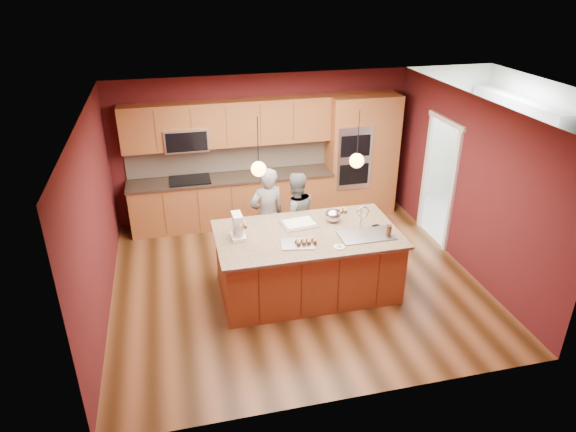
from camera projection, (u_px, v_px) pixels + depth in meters
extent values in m
plane|color=#3F250F|center=(295.00, 280.00, 7.98)|extent=(5.50, 5.50, 0.00)
plane|color=white|center=(296.00, 108.00, 6.80)|extent=(5.50, 5.50, 0.00)
plane|color=#511619|center=(263.00, 147.00, 9.57)|extent=(5.50, 0.00, 5.50)
plane|color=#511619|center=(356.00, 300.00, 5.21)|extent=(5.50, 0.00, 5.50)
plane|color=#511619|center=(95.00, 221.00, 6.82)|extent=(0.00, 5.00, 5.00)
plane|color=#511619|center=(467.00, 184.00, 7.96)|extent=(0.00, 5.00, 5.00)
cube|color=#9B5924|center=(233.00, 201.00, 9.57)|extent=(3.70, 0.60, 0.90)
cube|color=black|center=(232.00, 178.00, 9.36)|extent=(3.74, 0.64, 0.04)
cube|color=beige|center=(229.00, 157.00, 9.48)|extent=(3.70, 0.03, 0.56)
cube|color=#9B5924|center=(228.00, 123.00, 9.04)|extent=(3.70, 0.36, 0.80)
cube|color=black|center=(190.00, 180.00, 9.18)|extent=(0.72, 0.52, 0.03)
cube|color=silver|center=(186.00, 139.00, 8.96)|extent=(0.76, 0.40, 0.40)
cube|color=#9B5924|center=(349.00, 156.00, 9.73)|extent=(0.80, 0.60, 2.30)
cube|color=silver|center=(354.00, 159.00, 9.45)|extent=(0.66, 0.04, 1.20)
cube|color=#9B5924|center=(381.00, 153.00, 9.87)|extent=(0.50, 0.60, 2.30)
plane|color=#BBBBB4|center=(465.00, 222.00, 9.79)|extent=(2.60, 2.60, 0.00)
plane|color=silver|center=(520.00, 151.00, 9.39)|extent=(0.00, 2.70, 2.70)
cube|color=silver|center=(517.00, 119.00, 9.08)|extent=(0.35, 2.40, 0.75)
cylinder|color=black|center=(258.00, 143.00, 6.58)|extent=(0.01, 0.01, 0.70)
sphere|color=#EEB84E|center=(259.00, 169.00, 6.73)|extent=(0.20, 0.20, 0.20)
cylinder|color=black|center=(358.00, 136.00, 6.86)|extent=(0.01, 0.01, 0.70)
sphere|color=#EEB84E|center=(357.00, 161.00, 7.01)|extent=(0.20, 0.20, 0.20)
cube|color=#9B5924|center=(307.00, 263.00, 7.55)|extent=(2.52, 1.37, 0.92)
cube|color=tan|center=(307.00, 234.00, 7.34)|extent=(2.62, 1.47, 0.04)
cube|color=silver|center=(365.00, 240.00, 7.30)|extent=(0.76, 0.44, 0.18)
imported|color=black|center=(267.00, 216.00, 8.17)|extent=(0.67, 0.52, 1.63)
imported|color=gray|center=(295.00, 216.00, 8.29)|extent=(0.79, 0.65, 1.50)
cube|color=white|center=(238.00, 237.00, 7.16)|extent=(0.21, 0.26, 0.06)
cube|color=white|center=(236.00, 223.00, 7.18)|extent=(0.10, 0.08, 0.26)
cube|color=white|center=(237.00, 217.00, 7.05)|extent=(0.14, 0.26, 0.10)
cylinder|color=silver|center=(238.00, 234.00, 7.09)|extent=(0.15, 0.15, 0.14)
cube|color=silver|center=(299.00, 224.00, 7.54)|extent=(0.55, 0.44, 0.03)
cube|color=white|center=(299.00, 223.00, 7.54)|extent=(0.48, 0.36, 0.03)
cube|color=silver|center=(298.00, 244.00, 7.02)|extent=(0.51, 0.40, 0.02)
ellipsoid|color=silver|center=(333.00, 216.00, 7.62)|extent=(0.24, 0.24, 0.20)
cylinder|color=silver|center=(339.00, 247.00, 6.94)|extent=(0.16, 0.16, 0.01)
cylinder|color=#3D2411|center=(389.00, 231.00, 7.21)|extent=(0.08, 0.08, 0.16)
cube|color=black|center=(376.00, 226.00, 7.52)|extent=(0.13, 0.09, 0.01)
cube|color=white|center=(504.00, 201.00, 9.41)|extent=(0.64, 0.66, 1.03)
cube|color=white|center=(488.00, 187.00, 9.91)|extent=(0.72, 0.74, 1.09)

